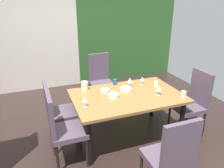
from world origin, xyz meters
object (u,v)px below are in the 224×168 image
object	(u,v)px
dining_table	(127,100)
wine_glass_left	(159,88)
pitcher_right	(85,86)
cup_center	(184,94)
chair_left_near	(61,127)
cup_near_shelf	(115,82)
serving_bowl_rear	(126,89)
wine_glass_north	(130,80)
cup_front	(156,84)
wine_glass_near_window	(142,79)
chair_head_far	(101,78)
serving_bowl_south	(114,95)
chair_right_near	(193,100)
serving_bowl_west	(105,91)
wine_glass_east	(85,100)
chair_head_near	(172,156)
chair_left_far	(57,110)

from	to	relation	value
dining_table	wine_glass_left	size ratio (longest dim) A/B	10.51
pitcher_right	cup_center	bearing A→B (deg)	-30.80
chair_left_near	cup_near_shelf	xyz separation A→B (m)	(1.00, 0.70, 0.21)
wine_glass_left	serving_bowl_rear	world-z (taller)	wine_glass_left
dining_table	cup_near_shelf	bearing A→B (deg)	93.55
cup_center	pitcher_right	size ratio (longest dim) A/B	0.66
wine_glass_north	cup_front	world-z (taller)	wine_glass_north
chair_left_near	wine_glass_near_window	world-z (taller)	chair_left_near
chair_head_far	cup_front	size ratio (longest dim) A/B	11.31
wine_glass_near_window	chair_left_near	bearing A→B (deg)	-158.76
dining_table	serving_bowl_rear	bearing A→B (deg)	72.57
serving_bowl_south	chair_right_near	bearing A→B (deg)	-11.62
dining_table	cup_near_shelf	size ratio (longest dim) A/B	16.99
wine_glass_near_window	serving_bowl_west	bearing A→B (deg)	-173.56
wine_glass_east	cup_front	world-z (taller)	wine_glass_east
chair_right_near	wine_glass_north	xyz separation A→B (m)	(-0.87, 0.52, 0.27)
serving_bowl_rear	cup_center	world-z (taller)	cup_center
chair_head_near	serving_bowl_west	world-z (taller)	chair_head_near
chair_right_near	serving_bowl_west	world-z (taller)	chair_right_near
chair_left_far	chair_right_near	bearing A→B (deg)	75.95
serving_bowl_south	cup_front	size ratio (longest dim) A/B	1.73
cup_front	chair_left_near	bearing A→B (deg)	-166.87
wine_glass_north	wine_glass_near_window	xyz separation A→B (m)	(0.25, 0.04, -0.03)
cup_near_shelf	chair_left_far	bearing A→B (deg)	-169.49
cup_center	chair_head_far	bearing A→B (deg)	115.67
chair_right_near	wine_glass_east	world-z (taller)	chair_right_near
serving_bowl_rear	cup_near_shelf	world-z (taller)	cup_near_shelf
serving_bowl_west	pitcher_right	size ratio (longest dim) A/B	1.02
wine_glass_north	cup_near_shelf	bearing A→B (deg)	137.45
wine_glass_left	wine_glass_near_window	xyz separation A→B (m)	(-0.02, 0.47, -0.02)
serving_bowl_rear	cup_front	world-z (taller)	cup_front
chair_left_far	cup_center	world-z (taller)	chair_left_far
wine_glass_east	cup_center	size ratio (longest dim) A/B	1.46
cup_center	wine_glass_near_window	bearing A→B (deg)	115.56
chair_left_far	cup_near_shelf	xyz separation A→B (m)	(1.00, 0.18, 0.23)
chair_head_near	pitcher_right	xyz separation A→B (m)	(-0.51, 1.62, 0.23)
dining_table	cup_center	xyz separation A→B (m)	(0.73, -0.37, 0.13)
chair_right_near	serving_bowl_rear	bearing A→B (deg)	66.82
wine_glass_east	pitcher_right	xyz separation A→B (m)	(0.13, 0.54, -0.03)
wine_glass_left	cup_center	size ratio (longest dim) A/B	1.66
chair_head_far	cup_near_shelf	xyz separation A→B (m)	(0.00, -0.78, 0.20)
cup_near_shelf	pitcher_right	bearing A→B (deg)	-175.49
chair_left_near	pitcher_right	world-z (taller)	chair_left_near
chair_head_near	chair_right_near	xyz separation A→B (m)	(1.08, 0.97, 0.00)
chair_left_near	cup_near_shelf	size ratio (longest dim) A/B	10.64
chair_head_near	chair_head_far	xyz separation A→B (m)	(0.01, 2.45, 0.01)
chair_left_near	wine_glass_near_window	distance (m)	1.57
chair_left_near	chair_left_far	size ratio (longest dim) A/B	1.06
serving_bowl_south	pitcher_right	world-z (taller)	pitcher_right
wine_glass_near_window	cup_center	xyz separation A→B (m)	(0.32, -0.67, -0.04)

